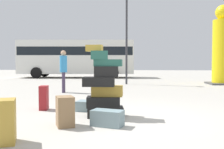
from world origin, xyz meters
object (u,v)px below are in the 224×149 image
at_px(suitcase_tan_right_side, 5,121).
at_px(suitcase_slate_white_trunk, 89,106).
at_px(suitcase_tower, 104,89).
at_px(lamp_post, 127,20).
at_px(suitcase_slate_foreground_far, 107,118).
at_px(yellow_dummy_statue, 222,49).
at_px(parked_bus, 77,56).
at_px(person_bearded_onlooker, 63,67).
at_px(suitcase_maroon_upright_blue, 44,98).
at_px(suitcase_brown_left_side, 65,111).

relative_size(suitcase_tan_right_side, suitcase_slate_white_trunk, 1.10).
xyz_separation_m(suitcase_tower, lamp_post, (0.28, 8.94, 3.09)).
height_order(suitcase_slate_foreground_far, suitcase_slate_white_trunk, suitcase_slate_foreground_far).
height_order(yellow_dummy_statue, parked_bus, yellow_dummy_statue).
bearing_deg(person_bearded_onlooker, suitcase_tan_right_side, -2.49).
height_order(suitcase_slate_foreground_far, suitcase_maroon_upright_blue, suitcase_maroon_upright_blue).
relative_size(suitcase_slate_white_trunk, person_bearded_onlooker, 0.35).
distance_m(suitcase_tower, yellow_dummy_statue, 11.05).
bearing_deg(suitcase_slate_white_trunk, lamp_post, 91.80).
xyz_separation_m(suitcase_slate_foreground_far, parked_bus, (-4.33, 16.43, 1.68)).
relative_size(suitcase_brown_left_side, suitcase_slate_foreground_far, 0.96).
height_order(suitcase_tan_right_side, parked_bus, parked_bus).
relative_size(suitcase_maroon_upright_blue, person_bearded_onlooker, 0.36).
bearing_deg(suitcase_slate_white_trunk, suitcase_brown_left_side, -89.96).
relative_size(suitcase_tower, suitcase_slate_foreground_far, 2.73).
distance_m(suitcase_slate_foreground_far, person_bearded_onlooker, 5.92).
distance_m(suitcase_slate_foreground_far, parked_bus, 17.07).
xyz_separation_m(yellow_dummy_statue, lamp_post, (-5.52, -0.36, 1.68)).
distance_m(suitcase_maroon_upright_blue, yellow_dummy_statue, 11.50).
bearing_deg(yellow_dummy_statue, suitcase_slate_white_trunk, -126.00).
xyz_separation_m(suitcase_slate_foreground_far, suitcase_slate_white_trunk, (-0.62, 1.49, -0.03)).
bearing_deg(suitcase_slate_white_trunk, suitcase_tan_right_side, -100.05).
bearing_deg(suitcase_slate_foreground_far, suitcase_brown_left_side, -156.83).
xyz_separation_m(suitcase_tower, suitcase_slate_foreground_far, (0.16, -0.82, -0.48)).
bearing_deg(suitcase_maroon_upright_blue, person_bearded_onlooker, 90.16).
xyz_separation_m(suitcase_brown_left_side, suitcase_maroon_upright_blue, (-1.02, 1.63, 0.02)).
xyz_separation_m(suitcase_brown_left_side, suitcase_tan_right_side, (-0.62, -1.08, 0.05)).
bearing_deg(suitcase_slate_foreground_far, suitcase_slate_white_trunk, 129.31).
bearing_deg(yellow_dummy_statue, suitcase_maroon_upright_blue, -131.09).
bearing_deg(suitcase_tan_right_side, yellow_dummy_statue, 35.85).
xyz_separation_m(suitcase_slate_foreground_far, lamp_post, (0.13, 9.76, 3.57)).
relative_size(suitcase_tower, parked_bus, 0.17).
bearing_deg(suitcase_tan_right_side, suitcase_maroon_upright_blue, 76.28).
relative_size(suitcase_brown_left_side, lamp_post, 0.10).
bearing_deg(suitcase_brown_left_side, suitcase_slate_foreground_far, -18.11).
distance_m(suitcase_tower, person_bearded_onlooker, 5.07).
bearing_deg(person_bearded_onlooker, suitcase_slate_foreground_far, 13.15).
height_order(suitcase_maroon_upright_blue, person_bearded_onlooker, person_bearded_onlooker).
distance_m(suitcase_brown_left_side, person_bearded_onlooker, 5.72).
bearing_deg(suitcase_slate_white_trunk, yellow_dummy_statue, 60.94).
relative_size(suitcase_maroon_upright_blue, yellow_dummy_statue, 0.14).
height_order(suitcase_tower, suitcase_brown_left_side, suitcase_tower).
relative_size(parked_bus, lamp_post, 1.74).
distance_m(suitcase_tower, suitcase_brown_left_side, 1.16).
bearing_deg(suitcase_slate_foreground_far, suitcase_maroon_upright_blue, 156.58).
relative_size(suitcase_maroon_upright_blue, lamp_post, 0.11).
bearing_deg(parked_bus, lamp_post, -61.15).
bearing_deg(lamp_post, suitcase_slate_white_trunk, -95.14).
relative_size(suitcase_tower, yellow_dummy_statue, 0.36).
height_order(suitcase_tan_right_side, yellow_dummy_statue, yellow_dummy_statue).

